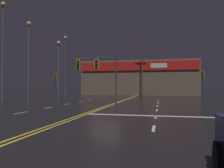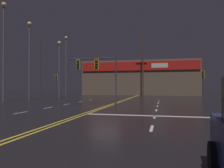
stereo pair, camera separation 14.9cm
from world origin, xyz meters
The scene contains 11 objects.
ground_plane centered at (0.00, 0.00, 0.00)m, with size 200.00×200.00×0.00m, color black.
road_markings centered at (0.74, -0.85, 0.00)m, with size 12.98×60.00×0.01m.
traffic_signal_median centered at (-1.49, 1.91, 3.59)m, with size 4.79×0.36×4.72m.
traffic_signal_corner_northeast centered at (9.67, 10.35, 2.75)m, with size 0.42×0.36×3.74m.
traffic_signal_corner_northwest centered at (-9.73, 9.84, 2.55)m, with size 0.42×0.36×3.47m.
streetlight_median_approach centered at (-13.09, 3.53, 7.17)m, with size 0.56×0.56×11.55m.
streetlight_far_left centered at (-10.72, 12.76, 5.67)m, with size 0.56×0.56×8.80m.
streetlight_far_right centered at (-11.84, 6.68, 6.40)m, with size 0.56×0.56×10.12m.
streetlight_far_median centered at (-12.99, 20.10, 7.07)m, with size 0.56×0.56×11.35m.
building_backdrop centered at (0.00, 31.45, 3.65)m, with size 24.43×10.23×7.29m.
utility_pole_row centered at (-0.02, 24.24, 5.89)m, with size 45.18×0.26×11.86m.
Camera 2 is at (4.80, -18.14, 1.70)m, focal length 35.00 mm.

